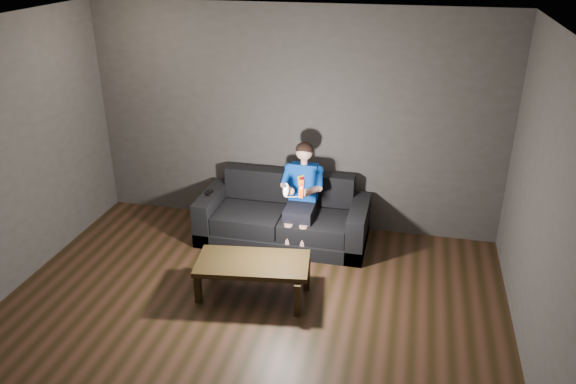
# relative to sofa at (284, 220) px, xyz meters

# --- Properties ---
(floor) EXTENTS (5.00, 5.00, 0.00)m
(floor) POSITION_rel_sofa_xyz_m (0.01, -2.02, -0.25)
(floor) COLOR black
(floor) RESTS_ON ground
(back_wall) EXTENTS (5.00, 0.04, 2.70)m
(back_wall) POSITION_rel_sofa_xyz_m (0.01, 0.48, 1.10)
(back_wall) COLOR #373330
(back_wall) RESTS_ON ground
(right_wall) EXTENTS (0.04, 5.00, 2.70)m
(right_wall) POSITION_rel_sofa_xyz_m (2.51, -2.02, 1.10)
(right_wall) COLOR #373330
(right_wall) RESTS_ON ground
(ceiling) EXTENTS (5.00, 5.00, 0.02)m
(ceiling) POSITION_rel_sofa_xyz_m (0.01, -2.02, 2.45)
(ceiling) COLOR silver
(ceiling) RESTS_ON back_wall
(sofa) EXTENTS (1.99, 0.86, 0.77)m
(sofa) POSITION_rel_sofa_xyz_m (0.00, 0.00, 0.00)
(sofa) COLOR black
(sofa) RESTS_ON floor
(child) EXTENTS (0.49, 0.60, 1.20)m
(child) POSITION_rel_sofa_xyz_m (0.23, -0.04, 0.45)
(child) COLOR black
(child) RESTS_ON sofa
(wii_remote_red) EXTENTS (0.05, 0.08, 0.20)m
(wii_remote_red) POSITION_rel_sofa_xyz_m (0.32, -0.50, 0.67)
(wii_remote_red) COLOR #EA3500
(wii_remote_red) RESTS_ON child
(nunchuk_white) EXTENTS (0.07, 0.10, 0.17)m
(nunchuk_white) POSITION_rel_sofa_xyz_m (0.15, -0.50, 0.64)
(nunchuk_white) COLOR white
(nunchuk_white) RESTS_ON child
(wii_remote_black) EXTENTS (0.04, 0.14, 0.03)m
(wii_remote_black) POSITION_rel_sofa_xyz_m (-0.90, -0.07, 0.31)
(wii_remote_black) COLOR black
(wii_remote_black) RESTS_ON sofa
(coffee_table) EXTENTS (1.19, 0.71, 0.41)m
(coffee_table) POSITION_rel_sofa_xyz_m (-0.03, -1.22, 0.10)
(coffee_table) COLOR black
(coffee_table) RESTS_ON floor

